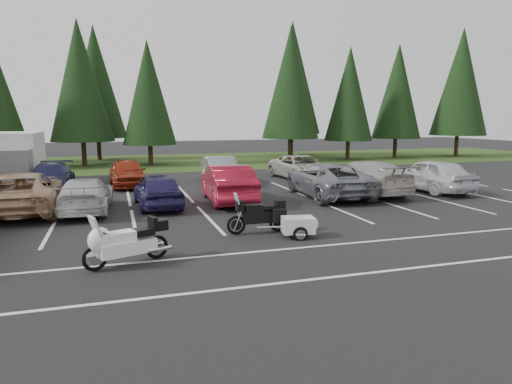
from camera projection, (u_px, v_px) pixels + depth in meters
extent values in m
plane|color=black|center=(201.00, 226.00, 15.77)|extent=(120.00, 120.00, 0.00)
cube|color=#213912|center=(149.00, 162.00, 38.39)|extent=(80.00, 16.00, 0.01)
cube|color=slate|center=(160.00, 143.00, 68.77)|extent=(70.00, 50.00, 0.02)
cube|color=silver|center=(192.00, 215.00, 17.66)|extent=(32.00, 16.00, 0.01)
cylinder|color=#332316|center=(1.00, 155.00, 32.68)|extent=(0.36, 0.36, 2.11)
cylinder|color=#332316|center=(84.00, 149.00, 35.67)|extent=(0.36, 0.36, 2.62)
cone|color=black|center=(80.00, 80.00, 34.83)|extent=(4.80, 4.80, 9.27)
cylinder|color=#332316|center=(151.00, 151.00, 35.94)|extent=(0.36, 0.36, 2.26)
cone|color=black|center=(148.00, 93.00, 35.22)|extent=(4.14, 4.14, 7.99)
cylinder|color=#332316|center=(290.00, 145.00, 39.90)|extent=(0.36, 0.36, 2.69)
cone|color=black|center=(291.00, 82.00, 39.04)|extent=(4.93, 4.93, 9.52)
cylinder|color=#332316|center=(348.00, 146.00, 41.27)|extent=(0.36, 0.36, 2.33)
cone|color=black|center=(349.00, 94.00, 40.52)|extent=(4.27, 4.27, 8.24)
cylinder|color=#332316|center=(395.00, 144.00, 43.62)|extent=(0.36, 0.36, 2.47)
cone|color=black|center=(398.00, 91.00, 42.83)|extent=(4.53, 4.53, 8.76)
cylinder|color=#332316|center=(457.00, 142.00, 44.13)|extent=(0.36, 0.36, 2.83)
cone|color=black|center=(461.00, 82.00, 43.22)|extent=(5.19, 5.19, 10.03)
cylinder|color=#332316|center=(99.00, 145.00, 40.29)|extent=(0.36, 0.36, 2.71)
cone|color=black|center=(95.00, 82.00, 39.42)|extent=(4.97, 4.97, 9.61)
cylinder|color=#332316|center=(291.00, 141.00, 44.90)|extent=(0.36, 0.36, 3.00)
cone|color=black|center=(292.00, 78.00, 43.93)|extent=(5.50, 5.50, 10.62)
imported|color=tan|center=(24.00, 193.00, 17.90)|extent=(2.99, 5.95, 1.61)
imported|color=silver|center=(85.00, 195.00, 18.08)|extent=(2.18, 4.81, 1.37)
imported|color=#211D49|center=(158.00, 190.00, 19.10)|extent=(1.92, 4.34, 1.45)
imported|color=maroon|center=(228.00, 183.00, 20.19)|extent=(2.00, 5.14, 1.67)
imported|color=slate|center=(328.00, 180.00, 21.63)|extent=(2.95, 5.92, 1.61)
imported|color=#AFA7A0|center=(365.00, 177.00, 22.45)|extent=(2.56, 5.79, 1.65)
imported|color=silver|center=(431.00, 175.00, 23.16)|extent=(2.33, 5.06, 1.68)
imported|color=#191B3F|center=(50.00, 177.00, 23.41)|extent=(2.17, 4.90, 1.40)
imported|color=maroon|center=(128.00, 172.00, 24.90)|extent=(2.07, 4.57, 1.52)
imported|color=gray|center=(221.00, 171.00, 25.66)|extent=(1.75, 4.71, 1.54)
imported|color=#B3ADA4|center=(301.00, 167.00, 27.89)|extent=(2.83, 5.39, 1.45)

